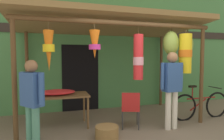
# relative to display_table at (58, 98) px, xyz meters

# --- Properties ---
(ground_plane) EXTENTS (30.00, 30.00, 0.00)m
(ground_plane) POSITION_rel_display_table_xyz_m (1.64, -0.86, -0.68)
(ground_plane) COLOR #756656
(shop_facade) EXTENTS (11.28, 0.29, 3.92)m
(shop_facade) POSITION_rel_display_table_xyz_m (1.63, 1.47, 1.28)
(shop_facade) COLOR #47844C
(shop_facade) RESTS_ON ground_plane
(market_stall_canopy) EXTENTS (4.68, 2.38, 2.63)m
(market_stall_canopy) POSITION_rel_display_table_xyz_m (1.43, 0.10, 1.61)
(market_stall_canopy) COLOR brown
(market_stall_canopy) RESTS_ON ground_plane
(display_table) EXTENTS (1.37, 0.68, 0.76)m
(display_table) POSITION_rel_display_table_xyz_m (0.00, 0.00, 0.00)
(display_table) COLOR brown
(display_table) RESTS_ON ground_plane
(flower_heap_on_table) EXTENTS (0.83, 0.58, 0.11)m
(flower_heap_on_table) POSITION_rel_display_table_xyz_m (-0.01, 0.05, 0.14)
(flower_heap_on_table) COLOR red
(flower_heap_on_table) RESTS_ON display_table
(folding_chair) EXTENTS (0.51, 0.51, 0.84)m
(folding_chair) POSITION_rel_display_table_xyz_m (1.56, -0.55, -0.18)
(folding_chair) COLOR #AD1E1E
(folding_chair) RESTS_ON ground_plane
(wicker_basket_by_table) EXTENTS (0.47, 0.47, 0.25)m
(wicker_basket_by_table) POSITION_rel_display_table_xyz_m (0.90, -0.92, -0.56)
(wicker_basket_by_table) COLOR olive
(wicker_basket_by_table) RESTS_ON ground_plane
(parked_bicycle) EXTENTS (1.75, 0.44, 0.92)m
(parked_bicycle) POSITION_rel_display_table_xyz_m (3.63, -0.42, -0.33)
(parked_bicycle) COLOR black
(parked_bicycle) RESTS_ON ground_plane
(vendor_in_orange) EXTENTS (0.59, 0.26, 1.74)m
(vendor_in_orange) POSITION_rel_display_table_xyz_m (2.44, -0.84, 0.35)
(vendor_in_orange) COLOR silver
(vendor_in_orange) RESTS_ON ground_plane
(customer_foreground) EXTENTS (0.42, 0.48, 1.58)m
(customer_foreground) POSITION_rel_display_table_xyz_m (-0.46, -1.00, 0.25)
(customer_foreground) COLOR #4C8E7A
(customer_foreground) RESTS_ON ground_plane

